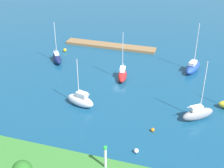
{
  "coord_description": "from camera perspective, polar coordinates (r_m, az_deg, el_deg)",
  "views": [
    {
      "loc": [
        -15.76,
        56.5,
        31.11
      ],
      "look_at": [
        0.0,
        5.49,
        1.5
      ],
      "focal_mm": 50.32,
      "sensor_mm": 36.0,
      "label": 1
    }
  ],
  "objects": [
    {
      "name": "mooring_buoy_orange",
      "position": [
        51.2,
        7.4,
        -8.26
      ],
      "size": [
        0.61,
        0.61,
        0.61
      ],
      "primitive_type": "sphere",
      "color": "orange",
      "rests_on": "water"
    },
    {
      "name": "sailboat_white_west_end",
      "position": [
        56.8,
        -5.74,
        -2.93
      ],
      "size": [
        5.84,
        3.32,
        9.23
      ],
      "rotation": [
        0.0,
        0.0,
        6.02
      ],
      "color": "white",
      "rests_on": "water"
    },
    {
      "name": "pier_dock",
      "position": [
        81.98,
        -0.34,
        6.96
      ],
      "size": [
        23.7,
        3.18,
        0.66
      ],
      "primitive_type": "cube",
      "color": "olive",
      "rests_on": "ground"
    },
    {
      "name": "breakwater",
      "position": [
        45.27,
        -8.33,
        -13.83
      ],
      "size": [
        72.41,
        3.4,
        1.11
      ],
      "primitive_type": "cube",
      "color": "gray",
      "rests_on": "ground"
    },
    {
      "name": "mooring_buoy_yellow",
      "position": [
        80.0,
        -8.56,
        6.12
      ],
      "size": [
        0.82,
        0.82,
        0.82
      ],
      "primitive_type": "sphere",
      "color": "yellow",
      "rests_on": "water"
    },
    {
      "name": "mooring_buoy_white",
      "position": [
        46.93,
        4.43,
        -12.02
      ],
      "size": [
        0.73,
        0.73,
        0.73
      ],
      "primitive_type": "sphere",
      "color": "white",
      "rests_on": "water"
    },
    {
      "name": "water",
      "position": [
        66.39,
        1.4,
        1.07
      ],
      "size": [
        160.0,
        160.0,
        0.0
      ],
      "primitive_type": "plane",
      "color": "navy",
      "rests_on": "ground"
    },
    {
      "name": "sailboat_red_inner_mooring",
      "position": [
        65.61,
        1.9,
        1.68
      ],
      "size": [
        2.77,
        5.71,
        10.37
      ],
      "rotation": [
        0.0,
        0.0,
        1.76
      ],
      "color": "red",
      "rests_on": "water"
    },
    {
      "name": "sailboat_blue_off_beacon",
      "position": [
        71.04,
        14.51,
        3.03
      ],
      "size": [
        3.71,
        6.83,
        10.82
      ],
      "rotation": [
        0.0,
        0.0,
        4.44
      ],
      "color": "#2347B2",
      "rests_on": "water"
    },
    {
      "name": "sailboat_gray_outer_mooring",
      "position": [
        54.99,
        15.32,
        -5.19
      ],
      "size": [
        5.69,
        4.99,
        10.73
      ],
      "rotation": [
        0.0,
        0.0,
        3.81
      ],
      "color": "gray",
      "rests_on": "water"
    },
    {
      "name": "sailboat_navy_far_south",
      "position": [
        74.49,
        -9.96,
        4.69
      ],
      "size": [
        4.68,
        5.54,
        9.63
      ],
      "rotation": [
        0.0,
        0.0,
        2.2
      ],
      "color": "#141E4C",
      "rests_on": "water"
    },
    {
      "name": "harbor_beacon",
      "position": [
        41.75,
        -1.22,
        -12.84
      ],
      "size": [
        0.56,
        0.56,
        3.73
      ],
      "color": "silver",
      "rests_on": "breakwater"
    }
  ]
}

